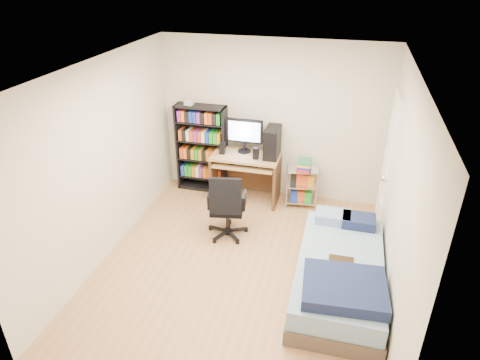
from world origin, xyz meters
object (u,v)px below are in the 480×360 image
(computer_desk, at_px, (253,158))
(bed, at_px, (340,274))
(office_chair, at_px, (227,217))
(media_shelf, at_px, (202,148))

(computer_desk, relative_size, bed, 0.66)
(computer_desk, height_order, office_chair, computer_desk)
(office_chair, bearing_deg, media_shelf, 112.09)
(media_shelf, bearing_deg, computer_desk, -7.75)
(office_chair, bearing_deg, computer_desk, 74.73)
(bed, bearing_deg, computer_desk, 127.95)
(computer_desk, bearing_deg, office_chair, -95.39)
(media_shelf, xyz_separation_m, office_chair, (0.78, -1.25, -0.43))
(media_shelf, height_order, bed, media_shelf)
(media_shelf, relative_size, bed, 0.76)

